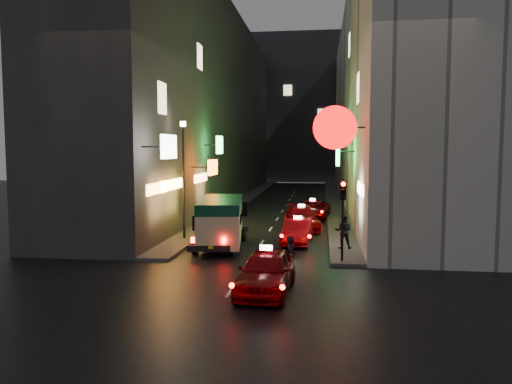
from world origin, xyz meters
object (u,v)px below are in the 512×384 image
at_px(pedestrian_crossing, 291,254).
at_px(lamp_post, 184,172).
at_px(minibus, 221,217).
at_px(taxi_near, 266,268).
at_px(traffic_light, 343,202).

bearing_deg(pedestrian_crossing, lamp_post, 36.03).
distance_m(minibus, lamp_post, 3.50).
height_order(taxi_near, lamp_post, lamp_post).
distance_m(taxi_near, lamp_post, 10.90).
bearing_deg(lamp_post, taxi_near, -58.87).
bearing_deg(minibus, taxi_near, -67.52).
bearing_deg(pedestrian_crossing, traffic_light, -47.93).
height_order(minibus, traffic_light, traffic_light).
xyz_separation_m(minibus, traffic_light, (5.88, -3.06, 1.14)).
height_order(taxi_near, traffic_light, traffic_light).
height_order(minibus, lamp_post, lamp_post).
height_order(traffic_light, lamp_post, lamp_post).
bearing_deg(traffic_light, minibus, 152.51).
bearing_deg(taxi_near, pedestrian_crossing, 71.57).
relative_size(pedestrian_crossing, traffic_light, 0.51).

